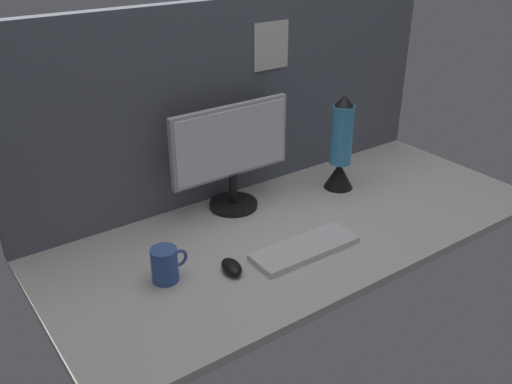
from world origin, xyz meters
TOP-DOWN VIEW (x-y plane):
  - ground_plane at (0.00, 0.00)cm, footprint 180.00×80.00cm
  - cubicle_wall_back at (0.02, 37.50)cm, footprint 180.00×5.50cm
  - monitor at (-11.46, 25.13)cm, footprint 47.73×18.00cm
  - keyboard at (-9.17, -14.48)cm, footprint 37.16×13.45cm
  - mouse at (-35.15, -10.42)cm, footprint 7.14×10.41cm
  - mug_ceramic_blue at (-53.46, -2.55)cm, footprint 11.74×8.05cm
  - lava_lamp at (31.85, 13.92)cm, footprint 11.65×11.65cm

SIDE VIEW (x-z plane):
  - ground_plane at x=0.00cm, z-range -3.00..0.00cm
  - keyboard at x=-9.17cm, z-range 0.00..2.00cm
  - mouse at x=-35.15cm, z-range 0.00..3.40cm
  - mug_ceramic_blue at x=-53.46cm, z-range 0.02..10.90cm
  - lava_lamp at x=31.85cm, z-range -3.07..35.05cm
  - monitor at x=-11.46cm, z-range 2.57..41.70cm
  - cubicle_wall_back at x=0.02cm, z-range 0.03..72.84cm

